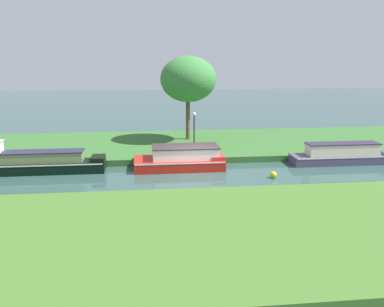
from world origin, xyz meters
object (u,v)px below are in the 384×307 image
(mooring_post_near, at_px, (83,155))
(channel_buoy, at_px, (273,175))
(slate_narrowboat, at_px, (344,155))
(lamp_post, at_px, (194,128))
(black_cruiser, at_px, (37,162))
(willow_tree_left, at_px, (188,79))
(red_barge, at_px, (182,159))

(mooring_post_near, distance_m, channel_buoy, 11.72)
(slate_narrowboat, bearing_deg, lamp_post, 168.77)
(black_cruiser, height_order, lamp_post, lamp_post)
(slate_narrowboat, relative_size, lamp_post, 2.46)
(black_cruiser, height_order, willow_tree_left, willow_tree_left)
(black_cruiser, bearing_deg, mooring_post_near, 28.27)
(slate_narrowboat, height_order, channel_buoy, slate_narrowboat)
(red_barge, relative_size, slate_narrowboat, 0.79)
(red_barge, bearing_deg, slate_narrowboat, -0.00)
(lamp_post, bearing_deg, mooring_post_near, -175.61)
(red_barge, height_order, lamp_post, lamp_post)
(black_cruiser, distance_m, channel_buoy, 13.75)
(red_barge, distance_m, slate_narrowboat, 10.39)
(red_barge, xyz_separation_m, mooring_post_near, (-6.08, 1.33, 0.08))
(slate_narrowboat, bearing_deg, willow_tree_left, 144.27)
(slate_narrowboat, xyz_separation_m, lamp_post, (-9.43, 1.87, 1.60))
(willow_tree_left, relative_size, channel_buoy, 16.87)
(slate_narrowboat, relative_size, mooring_post_near, 12.45)
(black_cruiser, xyz_separation_m, willow_tree_left, (9.63, 6.70, 4.37))
(red_barge, xyz_separation_m, lamp_post, (0.96, 1.87, 1.57))
(black_cruiser, xyz_separation_m, channel_buoy, (13.48, -2.67, -0.43))
(lamp_post, distance_m, mooring_post_near, 7.21)
(mooring_post_near, bearing_deg, channel_buoy, -19.97)
(slate_narrowboat, bearing_deg, mooring_post_near, 175.38)
(willow_tree_left, xyz_separation_m, mooring_post_near, (-7.16, -5.36, -4.32))
(lamp_post, distance_m, channel_buoy, 6.34)
(black_cruiser, bearing_deg, lamp_post, 11.13)
(black_cruiser, xyz_separation_m, lamp_post, (9.52, 1.87, 1.54))
(slate_narrowboat, relative_size, black_cruiser, 0.92)
(black_cruiser, bearing_deg, slate_narrowboat, 0.00)
(willow_tree_left, relative_size, mooring_post_near, 11.48)
(slate_narrowboat, height_order, black_cruiser, black_cruiser)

